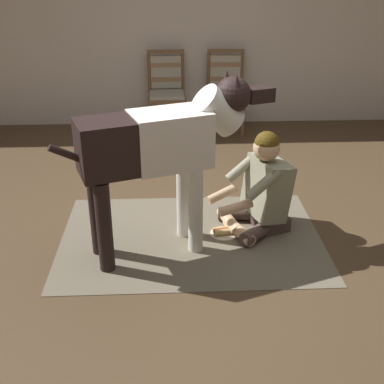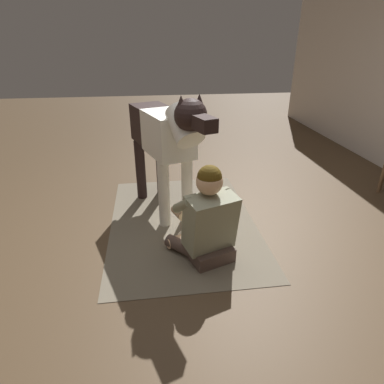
# 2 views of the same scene
# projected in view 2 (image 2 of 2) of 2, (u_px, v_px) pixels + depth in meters

# --- Properties ---
(ground_plane) EXTENTS (15.98, 15.98, 0.00)m
(ground_plane) POSITION_uv_depth(u_px,v_px,m) (188.00, 228.00, 3.18)
(ground_plane) COLOR brown
(area_rug) EXTENTS (2.06, 1.43, 0.01)m
(area_rug) POSITION_uv_depth(u_px,v_px,m) (183.00, 222.00, 3.27)
(area_rug) COLOR #706754
(area_rug) RESTS_ON ground
(person_sitting_on_floor) EXTENTS (0.69, 0.60, 0.83)m
(person_sitting_on_floor) POSITION_uv_depth(u_px,v_px,m) (207.00, 221.00, 2.64)
(person_sitting_on_floor) COLOR brown
(person_sitting_on_floor) RESTS_ON ground
(large_dog) EXTENTS (1.57, 0.69, 1.30)m
(large_dog) POSITION_uv_depth(u_px,v_px,m) (166.00, 136.00, 3.08)
(large_dog) COLOR white
(large_dog) RESTS_ON ground
(hot_dog_on_plate) EXTENTS (0.23, 0.23, 0.06)m
(hot_dog_on_plate) POSITION_uv_depth(u_px,v_px,m) (190.00, 234.00, 3.03)
(hot_dog_on_plate) COLOR silver
(hot_dog_on_plate) RESTS_ON ground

